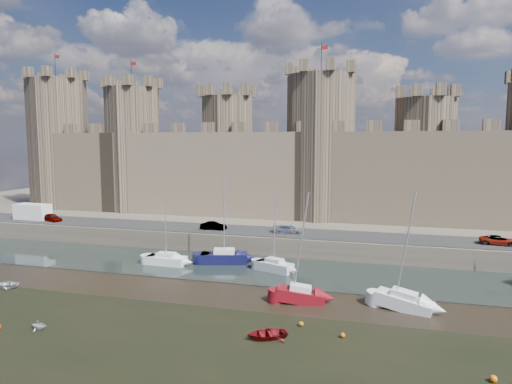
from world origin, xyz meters
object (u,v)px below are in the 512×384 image
car_0 (52,218)px  sailboat_2 (274,265)px  sailboat_1 (224,257)px  sailboat_4 (301,294)px  car_3 (499,241)px  car_1 (213,226)px  car_2 (289,229)px  van (33,212)px  sailboat_5 (404,301)px  sailboat_0 (166,259)px

car_0 → sailboat_2: (37.97, -9.34, -2.37)m
car_0 → sailboat_1: size_ratio=0.33×
sailboat_4 → sailboat_1: bearing=127.0°
car_3 → sailboat_1: size_ratio=0.38×
car_0 → sailboat_2: sailboat_2 is taller
car_0 → car_1: car_0 is taller
car_2 → van: (-41.76, -0.09, 0.68)m
car_1 → car_3: 36.62m
sailboat_4 → sailboat_5: 9.28m
van → sailboat_1: size_ratio=0.51×
car_3 → van: 67.62m
car_1 → car_0: bearing=87.0°
sailboat_0 → sailboat_2: size_ratio=0.97×
sailboat_2 → car_1: bearing=159.5°
car_3 → sailboat_0: size_ratio=0.46×
sailboat_1 → sailboat_2: (6.75, -1.80, -0.09)m
car_0 → car_1: bearing=-69.9°
sailboat_0 → sailboat_1: 7.08m
sailboat_0 → sailboat_1: (6.62, 2.50, 0.13)m
car_2 → sailboat_4: size_ratio=0.39×
sailboat_0 → sailboat_4: (18.03, -8.45, 0.02)m
car_3 → sailboat_4: (-20.85, -18.97, -2.33)m
sailboat_2 → sailboat_5: (13.92, -8.44, -0.01)m
van → sailboat_0: bearing=-17.2°
van → sailboat_0: sailboat_0 is taller
car_2 → sailboat_5: sailboat_5 is taller
sailboat_0 → car_3: bearing=16.6°
car_0 → sailboat_5: (51.89, -17.79, -2.38)m
car_2 → van: size_ratio=0.70×
van → sailboat_5: bearing=-15.0°
car_0 → sailboat_5: 54.91m
sailboat_1 → sailboat_2: size_ratio=1.19×
van → sailboat_5: sailboat_5 is taller
car_0 → car_1: size_ratio=1.03×
car_0 → sailboat_4: 46.54m
sailboat_5 → van: bearing=176.8°
sailboat_2 → sailboat_5: 16.28m
car_2 → sailboat_5: 23.42m
sailboat_0 → sailboat_5: size_ratio=0.86×
car_1 → car_2: (10.76, 0.44, -0.01)m
car_2 → sailboat_2: 10.26m
sailboat_2 → sailboat_4: (4.67, -9.15, -0.02)m
sailboat_0 → sailboat_5: sailboat_5 is taller
sailboat_1 → sailboat_4: size_ratio=1.09×
car_1 → sailboat_1: (4.35, -7.75, -2.23)m
sailboat_4 → car_2: bearing=95.4°
car_2 → sailboat_1: sailboat_1 is taller
sailboat_4 → sailboat_0: bearing=145.7°
car_3 → sailboat_5: bearing=153.5°
car_2 → sailboat_0: 17.02m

